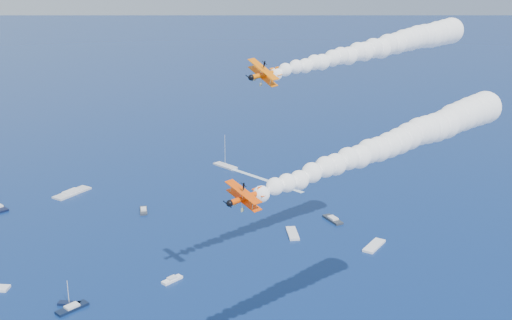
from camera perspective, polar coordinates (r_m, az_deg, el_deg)
biplane_lead at (r=125.74m, az=0.73°, el=7.73°), size 7.93×9.59×8.27m
biplane_trail at (r=91.57m, az=-0.99°, el=-3.43°), size 6.77×7.92×6.15m
smoke_trail_lead at (r=147.02m, az=10.53°, el=9.84°), size 63.75×7.17×11.36m
smoke_trail_trail at (r=111.79m, az=11.99°, el=1.41°), size 63.78×7.68×11.36m
spectator_boats at (r=204.42m, az=-20.35°, el=-7.45°), size 205.77×174.54×0.70m
boat_wakes at (r=214.63m, az=-12.18°, el=-5.58°), size 147.64×38.75×0.04m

